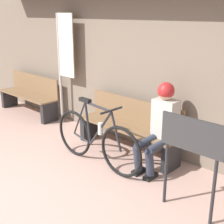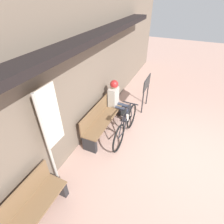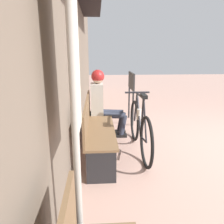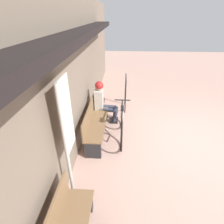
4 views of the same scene
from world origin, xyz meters
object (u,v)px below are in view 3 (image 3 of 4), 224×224
(person_seated, at_px, (103,99))
(signboard, at_px, (131,86))
(park_bench_near, at_px, (96,128))
(bicycle, at_px, (140,128))
(banner_pole, at_px, (75,79))

(person_seated, relative_size, signboard, 1.12)
(park_bench_near, relative_size, signboard, 1.62)
(bicycle, height_order, signboard, signboard)
(bicycle, relative_size, banner_pole, 0.79)
(bicycle, bearing_deg, person_seated, 37.94)
(person_seated, distance_m, banner_pole, 2.49)
(bicycle, xyz_separation_m, person_seated, (0.71, 0.55, 0.31))
(bicycle, bearing_deg, signboard, -3.56)
(park_bench_near, bearing_deg, bicycle, -92.51)
(signboard, bearing_deg, park_bench_near, 153.12)
(bicycle, relative_size, person_seated, 1.36)
(park_bench_near, xyz_separation_m, signboard, (1.51, -0.77, 0.42))
(person_seated, distance_m, signboard, 1.06)
(bicycle, bearing_deg, banner_pole, 154.86)
(park_bench_near, height_order, signboard, signboard)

